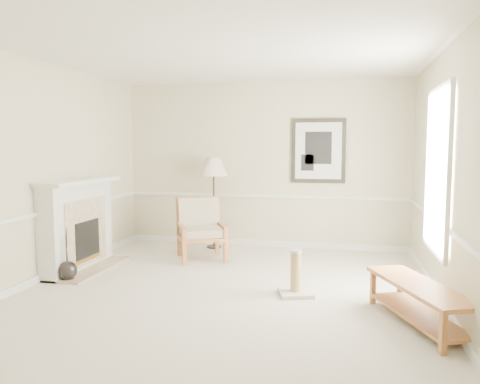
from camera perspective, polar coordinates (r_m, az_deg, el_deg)
name	(u,v)px	position (r m, az deg, el deg)	size (l,w,h in m)	color
ground	(225,292)	(5.85, -1.87, -12.09)	(5.50, 5.50, 0.00)	silver
room	(237,139)	(5.62, -0.36, 6.50)	(5.04, 5.54, 2.92)	beige
fireplace	(78,225)	(7.16, -19.11, -3.84)	(0.64, 1.64, 1.31)	white
floor_vase	(68,271)	(6.67, -20.27, -9.03)	(0.25, 0.25, 0.72)	black
armchair	(200,226)	(7.49, -4.84, -4.13)	(0.99, 1.01, 0.95)	#AB7737
floor_lamp	(214,169)	(8.12, -3.24, 2.79)	(0.62, 0.62, 1.58)	black
bench	(419,298)	(5.09, 20.96, -11.92)	(0.96, 1.51, 0.42)	#AB7737
scratching_post	(296,281)	(5.73, 6.78, -10.70)	(0.49, 0.49, 0.55)	beige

